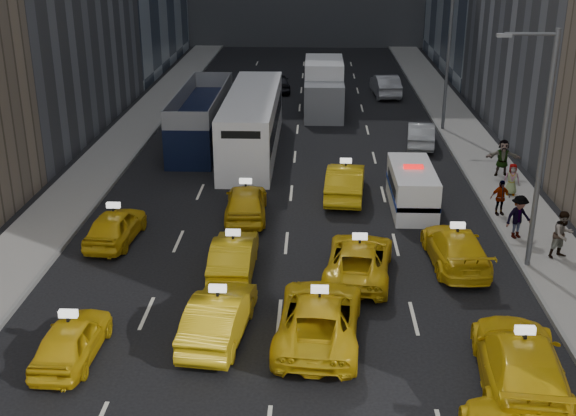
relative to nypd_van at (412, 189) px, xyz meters
name	(u,v)px	position (x,y,z in m)	size (l,w,h in m)	color
sidewalk_west	(107,159)	(-16.11, 6.85, -0.88)	(3.00, 90.00, 0.15)	gray
sidewalk_east	(485,163)	(4.89, 6.85, -0.88)	(3.00, 90.00, 0.15)	gray
curb_west	(133,159)	(-14.66, 6.85, -0.86)	(0.15, 90.00, 0.18)	slate
curb_east	(458,162)	(3.44, 6.85, -0.86)	(0.15, 90.00, 0.18)	slate
streetlight_near	(540,144)	(3.57, -6.15, 3.97)	(2.15, 0.22, 9.00)	#595B60
streetlight_far	(447,53)	(3.57, 13.85, 3.97)	(2.15, 0.22, 9.00)	#595B60
taxi_8	(72,340)	(-11.71, -12.96, -0.29)	(1.57, 3.89, 1.33)	gold
taxi_9	(219,316)	(-7.45, -11.56, -0.19)	(1.60, 4.59, 1.51)	gold
taxi_10	(319,317)	(-4.29, -11.53, -0.19)	(2.54, 5.50, 1.53)	gold
taxi_11	(521,362)	(1.34, -13.93, -0.13)	(2.31, 5.67, 1.65)	gold
taxi_12	(115,226)	(-12.66, -4.31, -0.24)	(1.67, 4.14, 1.41)	gold
taxi_13	(234,256)	(-7.47, -7.00, -0.23)	(1.53, 4.38, 1.44)	gold
taxi_14	(359,259)	(-2.80, -7.09, -0.25)	(2.33, 5.04, 1.40)	gold
taxi_15	(456,248)	(0.96, -5.96, -0.24)	(2.00, 4.92, 1.43)	gold
taxi_16	(246,202)	(-7.52, -1.47, -0.18)	(1.81, 4.50, 1.53)	gold
taxi_17	(345,181)	(-3.01, 1.35, -0.13)	(1.73, 4.95, 1.63)	gold
nypd_van	(412,189)	(0.00, 0.00, 0.00)	(2.22, 5.02, 2.10)	white
double_decker	(202,117)	(-11.26, 10.48, 0.64)	(3.78, 11.26, 3.21)	black
city_bus	(253,123)	(-8.08, 8.89, 0.74)	(4.06, 13.41, 3.41)	white
box_truck	(324,88)	(-3.90, 18.59, 0.79)	(3.59, 7.97, 3.52)	white
misc_car_0	(421,134)	(1.79, 10.31, -0.23)	(1.52, 4.36, 1.44)	#ADB1B5
misc_car_1	(208,94)	(-12.42, 21.03, -0.25)	(2.33, 5.05, 1.40)	black
misc_car_2	(319,72)	(-4.19, 29.43, -0.17)	(2.18, 5.35, 1.55)	slate
misc_car_3	(279,83)	(-7.41, 25.25, -0.25)	(1.65, 4.10, 1.40)	black
misc_car_4	(386,85)	(0.91, 23.98, -0.12)	(1.75, 5.03, 1.66)	#97989E
pedestrian_1	(563,235)	(5.13, -5.43, 0.15)	(0.92, 0.51, 1.90)	gray
pedestrian_2	(519,217)	(3.92, -3.57, 0.13)	(1.20, 0.49, 1.85)	gray
pedestrian_3	(500,197)	(3.80, -0.98, 0.01)	(0.94, 0.43, 1.61)	gray
pedestrian_4	(512,179)	(4.97, 1.67, -0.03)	(0.75, 0.41, 1.54)	gray
pedestrian_5	(503,158)	(5.20, 4.55, 0.15)	(1.77, 0.51, 1.90)	gray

